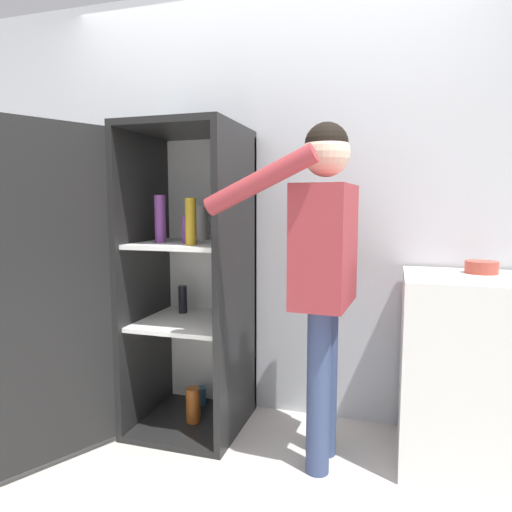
# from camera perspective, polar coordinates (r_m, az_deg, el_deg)

# --- Properties ---
(ground_plane) EXTENTS (12.00, 12.00, 0.00)m
(ground_plane) POSITION_cam_1_polar(r_m,az_deg,el_deg) (2.25, -6.27, -28.10)
(ground_plane) COLOR beige
(wall_back) EXTENTS (7.00, 0.06, 2.55)m
(wall_back) POSITION_cam_1_polar(r_m,az_deg,el_deg) (2.78, 1.45, 6.46)
(wall_back) COLOR silver
(wall_back) RESTS_ON ground_plane
(refrigerator) EXTENTS (0.92, 1.16, 1.70)m
(refrigerator) POSITION_cam_1_polar(r_m,az_deg,el_deg) (2.58, -11.08, -3.28)
(refrigerator) COLOR black
(refrigerator) RESTS_ON ground_plane
(person) EXTENTS (0.65, 0.57, 1.65)m
(person) POSITION_cam_1_polar(r_m,az_deg,el_deg) (2.18, 8.35, 0.38)
(person) COLOR #384770
(person) RESTS_ON ground_plane
(counter) EXTENTS (0.67, 0.57, 0.94)m
(counter) POSITION_cam_1_polar(r_m,az_deg,el_deg) (2.51, 25.54, -12.97)
(counter) COLOR white
(counter) RESTS_ON ground_plane
(bowl) EXTENTS (0.16, 0.16, 0.06)m
(bowl) POSITION_cam_1_polar(r_m,az_deg,el_deg) (2.51, 26.36, -1.26)
(bowl) COLOR #B24738
(bowl) RESTS_ON counter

